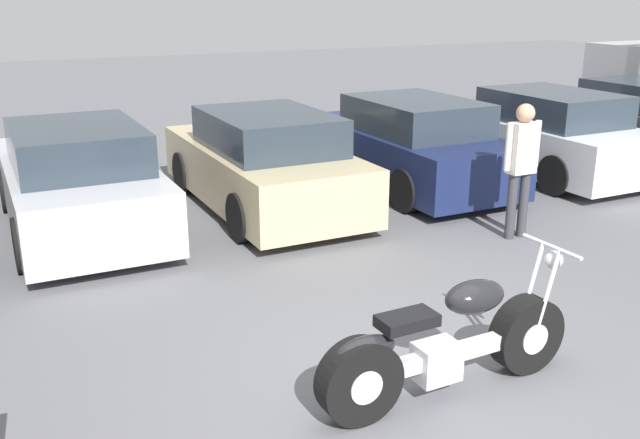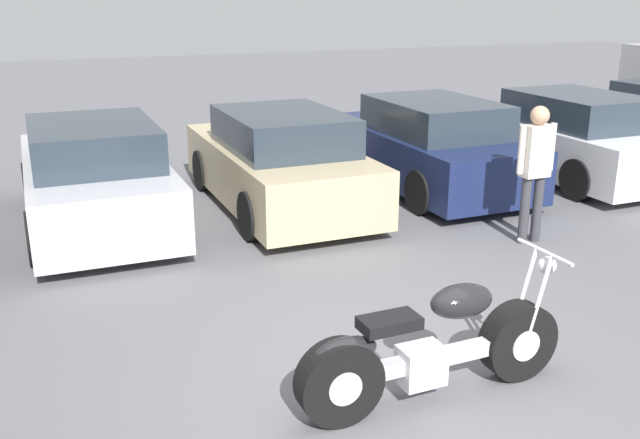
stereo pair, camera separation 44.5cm
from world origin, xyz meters
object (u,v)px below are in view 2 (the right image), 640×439
at_px(parked_car_white, 567,138).
at_px(motorcycle, 431,350).
at_px(parked_car_champagne, 279,163).
at_px(parked_car_silver, 95,177).
at_px(parked_car_navy, 427,147).
at_px(person_standing, 535,163).

bearing_deg(parked_car_white, motorcycle, -137.98).
relative_size(motorcycle, parked_car_white, 0.55).
bearing_deg(motorcycle, parked_car_champagne, 83.17).
bearing_deg(parked_car_champagne, motorcycle, -96.83).
height_order(parked_car_silver, parked_car_champagne, same).
height_order(parked_car_champagne, parked_car_navy, same).
bearing_deg(parked_car_navy, motorcycle, -120.26).
distance_m(parked_car_white, person_standing, 3.61).
height_order(parked_car_white, person_standing, person_standing).
xyz_separation_m(motorcycle, parked_car_silver, (-1.87, 5.35, 0.24)).
bearing_deg(parked_car_silver, parked_car_champagne, -3.09).
relative_size(parked_car_silver, parked_car_white, 1.00).
xyz_separation_m(parked_car_champagne, parked_car_navy, (2.50, 0.14, 0.00)).
bearing_deg(motorcycle, person_standing, 41.29).
height_order(motorcycle, parked_car_champagne, parked_car_champagne).
height_order(parked_car_champagne, parked_car_white, same).
height_order(motorcycle, parked_car_white, parked_car_white).
relative_size(parked_car_champagne, parked_car_navy, 1.00).
bearing_deg(parked_car_navy, parked_car_silver, -179.96).
relative_size(parked_car_navy, person_standing, 2.41).
relative_size(parked_car_champagne, parked_car_white, 1.00).
bearing_deg(motorcycle, parked_car_navy, 59.74).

